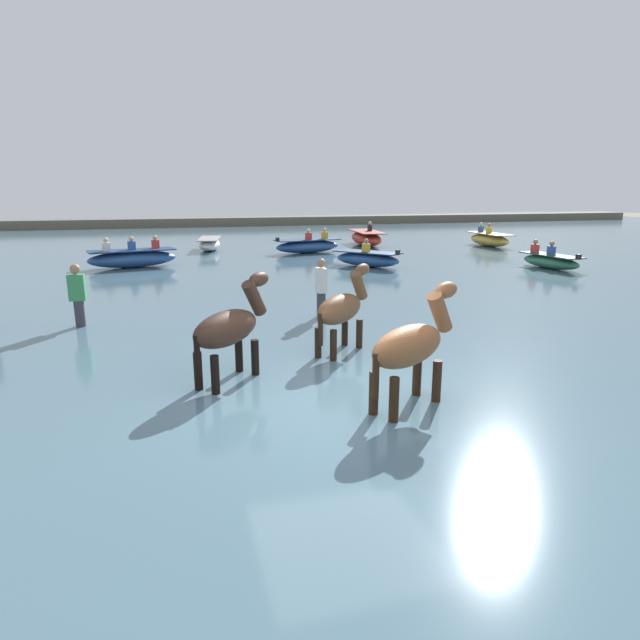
{
  "coord_description": "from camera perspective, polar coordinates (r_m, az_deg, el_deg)",
  "views": [
    {
      "loc": [
        -2.18,
        -6.34,
        3.09
      ],
      "look_at": [
        0.34,
        2.57,
        0.83
      ],
      "focal_mm": 30.0,
      "sensor_mm": 36.0,
      "label": 1
    }
  ],
  "objects": [
    {
      "name": "ground_plane",
      "position": [
        7.38,
        2.92,
        -11.05
      ],
      "size": [
        120.0,
        120.0,
        0.0
      ],
      "primitive_type": "plane",
      "color": "#666051"
    },
    {
      "name": "water_surface",
      "position": [
        16.74,
        -8.11,
        3.52
      ],
      "size": [
        90.0,
        90.0,
        0.33
      ],
      "primitive_type": "cube",
      "color": "#476675",
      "rests_on": "ground"
    },
    {
      "name": "horse_lead_chestnut",
      "position": [
        6.95,
        9.7,
        -2.98
      ],
      "size": [
        1.66,
        1.11,
        1.89
      ],
      "color": "brown",
      "rests_on": "ground"
    },
    {
      "name": "horse_trailing_dark_bay",
      "position": [
        7.89,
        -9.62,
        -1.1
      ],
      "size": [
        1.44,
        1.4,
        1.86
      ],
      "color": "#382319",
      "rests_on": "ground"
    },
    {
      "name": "horse_flank_bay",
      "position": [
        9.21,
        2.33,
        1.0
      ],
      "size": [
        1.43,
        1.31,
        1.8
      ],
      "color": "brown",
      "rests_on": "ground"
    },
    {
      "name": "boat_near_port",
      "position": [
        28.52,
        17.59,
        8.2
      ],
      "size": [
        1.2,
        3.13,
        1.12
      ],
      "color": "gold",
      "rests_on": "water_surface"
    },
    {
      "name": "boat_far_inshore",
      "position": [
        19.89,
        5.07,
        6.52
      ],
      "size": [
        2.35,
        2.6,
        1.03
      ],
      "color": "#28518E",
      "rests_on": "water_surface"
    },
    {
      "name": "boat_mid_outer",
      "position": [
        25.86,
        -11.7,
        7.93
      ],
      "size": [
        1.39,
        3.0,
        0.56
      ],
      "color": "silver",
      "rests_on": "water_surface"
    },
    {
      "name": "boat_near_starboard",
      "position": [
        27.67,
        4.95,
        8.7
      ],
      "size": [
        1.63,
        3.89,
        1.2
      ],
      "color": "#BC382D",
      "rests_on": "water_surface"
    },
    {
      "name": "boat_far_offshore",
      "position": [
        24.22,
        -1.32,
        7.91
      ],
      "size": [
        3.17,
        1.57,
        1.08
      ],
      "color": "#28518E",
      "rests_on": "water_surface"
    },
    {
      "name": "boat_distant_east",
      "position": [
        21.06,
        23.35,
        5.81
      ],
      "size": [
        1.07,
        2.61,
        0.98
      ],
      "color": "#337556",
      "rests_on": "water_surface"
    },
    {
      "name": "boat_mid_channel",
      "position": [
        20.77,
        -19.36,
        6.25
      ],
      "size": [
        3.28,
        1.75,
        1.12
      ],
      "color": "#28518E",
      "rests_on": "water_surface"
    },
    {
      "name": "person_spectator_far",
      "position": [
        12.05,
        -24.37,
        1.86
      ],
      "size": [
        0.33,
        0.22,
        1.63
      ],
      "color": "#383842",
      "rests_on": "ground"
    },
    {
      "name": "person_onlooker_left",
      "position": [
        11.86,
        0.13,
        2.92
      ],
      "size": [
        0.21,
        0.32,
        1.63
      ],
      "color": "#383842",
      "rests_on": "ground"
    },
    {
      "name": "far_shoreline",
      "position": [
        43.52,
        -13.12,
        9.94
      ],
      "size": [
        80.0,
        2.4,
        0.97
      ],
      "primitive_type": "cube",
      "color": "#605B4C",
      "rests_on": "ground"
    }
  ]
}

